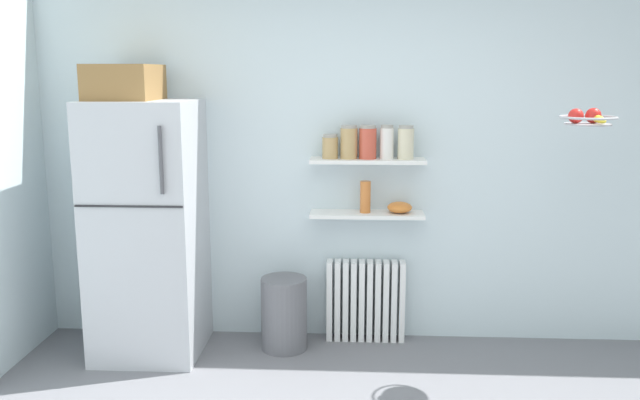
{
  "coord_description": "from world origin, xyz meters",
  "views": [
    {
      "loc": [
        -0.05,
        -2.47,
        1.83
      ],
      "look_at": [
        -0.26,
        1.6,
        1.05
      ],
      "focal_mm": 37.3,
      "sensor_mm": 36.0,
      "label": 1
    }
  ],
  "objects_px": {
    "hanging_fruit_basket": "(588,118)",
    "shelf_bowl": "(400,207)",
    "storage_jar_2": "(368,142)",
    "vase": "(365,197)",
    "storage_jar_1": "(349,142)",
    "trash_bin": "(284,313)",
    "storage_jar_0": "(330,147)",
    "storage_jar_3": "(387,142)",
    "refrigerator": "(147,222)",
    "storage_jar_4": "(406,142)",
    "radiator": "(366,301)"
  },
  "relations": [
    {
      "from": "shelf_bowl",
      "to": "hanging_fruit_basket",
      "type": "distance_m",
      "value": 1.29
    },
    {
      "from": "radiator",
      "to": "storage_jar_4",
      "type": "height_order",
      "value": "storage_jar_4"
    },
    {
      "from": "storage_jar_1",
      "to": "storage_jar_4",
      "type": "relative_size",
      "value": 1.0
    },
    {
      "from": "shelf_bowl",
      "to": "trash_bin",
      "type": "bearing_deg",
      "value": -168.8
    },
    {
      "from": "storage_jar_1",
      "to": "vase",
      "type": "relative_size",
      "value": 1.04
    },
    {
      "from": "storage_jar_0",
      "to": "storage_jar_3",
      "type": "height_order",
      "value": "storage_jar_3"
    },
    {
      "from": "refrigerator",
      "to": "radiator",
      "type": "height_order",
      "value": "refrigerator"
    },
    {
      "from": "hanging_fruit_basket",
      "to": "vase",
      "type": "bearing_deg",
      "value": 160.32
    },
    {
      "from": "refrigerator",
      "to": "storage_jar_3",
      "type": "distance_m",
      "value": 1.65
    },
    {
      "from": "storage_jar_4",
      "to": "hanging_fruit_basket",
      "type": "height_order",
      "value": "hanging_fruit_basket"
    },
    {
      "from": "storage_jar_1",
      "to": "hanging_fruit_basket",
      "type": "relative_size",
      "value": 0.68
    },
    {
      "from": "refrigerator",
      "to": "storage_jar_0",
      "type": "xyz_separation_m",
      "value": [
        1.18,
        0.23,
        0.47
      ]
    },
    {
      "from": "radiator",
      "to": "storage_jar_1",
      "type": "distance_m",
      "value": 1.11
    },
    {
      "from": "radiator",
      "to": "storage_jar_3",
      "type": "distance_m",
      "value": 1.11
    },
    {
      "from": "vase",
      "to": "storage_jar_2",
      "type": "bearing_deg",
      "value": 0.0
    },
    {
      "from": "storage_jar_1",
      "to": "trash_bin",
      "type": "bearing_deg",
      "value": -160.32
    },
    {
      "from": "storage_jar_0",
      "to": "storage_jar_4",
      "type": "xyz_separation_m",
      "value": [
        0.5,
        0.0,
        0.03
      ]
    },
    {
      "from": "storage_jar_1",
      "to": "storage_jar_4",
      "type": "height_order",
      "value": "same"
    },
    {
      "from": "hanging_fruit_basket",
      "to": "shelf_bowl",
      "type": "bearing_deg",
      "value": 156.38
    },
    {
      "from": "storage_jar_0",
      "to": "vase",
      "type": "distance_m",
      "value": 0.41
    },
    {
      "from": "trash_bin",
      "to": "storage_jar_2",
      "type": "bearing_deg",
      "value": 15.47
    },
    {
      "from": "storage_jar_3",
      "to": "trash_bin",
      "type": "relative_size",
      "value": 0.45
    },
    {
      "from": "storage_jar_1",
      "to": "storage_jar_2",
      "type": "bearing_deg",
      "value": -0.0
    },
    {
      "from": "refrigerator",
      "to": "storage_jar_1",
      "type": "xyz_separation_m",
      "value": [
        1.31,
        0.23,
        0.5
      ]
    },
    {
      "from": "vase",
      "to": "trash_bin",
      "type": "height_order",
      "value": "vase"
    },
    {
      "from": "storage_jar_3",
      "to": "storage_jar_4",
      "type": "xyz_separation_m",
      "value": [
        0.12,
        0.0,
        -0.0
      ]
    },
    {
      "from": "storage_jar_1",
      "to": "storage_jar_2",
      "type": "xyz_separation_m",
      "value": [
        0.12,
        -0.0,
        -0.0
      ]
    },
    {
      "from": "storage_jar_1",
      "to": "trash_bin",
      "type": "distance_m",
      "value": 1.22
    },
    {
      "from": "refrigerator",
      "to": "storage_jar_4",
      "type": "bearing_deg",
      "value": 7.64
    },
    {
      "from": "refrigerator",
      "to": "storage_jar_0",
      "type": "distance_m",
      "value": 1.29
    },
    {
      "from": "refrigerator",
      "to": "shelf_bowl",
      "type": "bearing_deg",
      "value": 7.78
    },
    {
      "from": "hanging_fruit_basket",
      "to": "storage_jar_1",
      "type": "bearing_deg",
      "value": 161.82
    },
    {
      "from": "storage_jar_4",
      "to": "hanging_fruit_basket",
      "type": "distance_m",
      "value": 1.12
    },
    {
      "from": "storage_jar_1",
      "to": "hanging_fruit_basket",
      "type": "distance_m",
      "value": 1.46
    },
    {
      "from": "storage_jar_4",
      "to": "trash_bin",
      "type": "relative_size",
      "value": 0.45
    },
    {
      "from": "refrigerator",
      "to": "storage_jar_2",
      "type": "distance_m",
      "value": 1.53
    },
    {
      "from": "storage_jar_1",
      "to": "storage_jar_4",
      "type": "distance_m",
      "value": 0.37
    },
    {
      "from": "storage_jar_2",
      "to": "vase",
      "type": "relative_size",
      "value": 1.04
    },
    {
      "from": "hanging_fruit_basket",
      "to": "storage_jar_3",
      "type": "bearing_deg",
      "value": 158.16
    },
    {
      "from": "refrigerator",
      "to": "storage_jar_1",
      "type": "bearing_deg",
      "value": 9.78
    },
    {
      "from": "vase",
      "to": "hanging_fruit_basket",
      "type": "xyz_separation_m",
      "value": [
        1.26,
        -0.45,
        0.56
      ]
    },
    {
      "from": "storage_jar_1",
      "to": "hanging_fruit_basket",
      "type": "height_order",
      "value": "hanging_fruit_basket"
    },
    {
      "from": "trash_bin",
      "to": "storage_jar_0",
      "type": "bearing_deg",
      "value": 26.82
    },
    {
      "from": "trash_bin",
      "to": "storage_jar_4",
      "type": "bearing_deg",
      "value": 10.78
    },
    {
      "from": "storage_jar_1",
      "to": "storage_jar_3",
      "type": "bearing_deg",
      "value": -0.0
    },
    {
      "from": "storage_jar_2",
      "to": "storage_jar_4",
      "type": "height_order",
      "value": "same"
    },
    {
      "from": "storage_jar_1",
      "to": "storage_jar_2",
      "type": "height_order",
      "value": "same"
    },
    {
      "from": "storage_jar_3",
      "to": "trash_bin",
      "type": "height_order",
      "value": "storage_jar_3"
    },
    {
      "from": "refrigerator",
      "to": "hanging_fruit_basket",
      "type": "bearing_deg",
      "value": -4.83
    },
    {
      "from": "storage_jar_0",
      "to": "storage_jar_3",
      "type": "xyz_separation_m",
      "value": [
        0.37,
        0.0,
        0.03
      ]
    }
  ]
}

